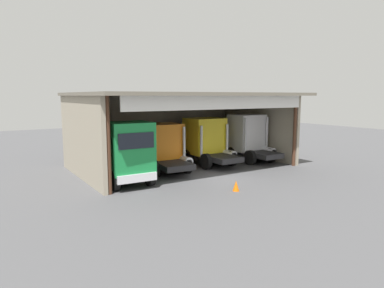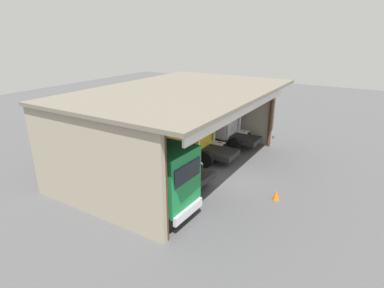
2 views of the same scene
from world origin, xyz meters
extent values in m
plane|color=#4C4C4F|center=(0.00, 0.00, 0.00)|extent=(80.00, 80.00, 0.00)
cube|color=#9E937F|center=(0.00, 8.76, 2.54)|extent=(14.36, 0.24, 5.07)
cube|color=#9E937F|center=(-7.18, 4.38, 2.54)|extent=(0.24, 8.76, 5.07)
cube|color=#9E937F|center=(7.18, 4.38, 2.54)|extent=(0.24, 8.76, 5.07)
cube|color=#6E6759|center=(0.00, 3.79, 5.17)|extent=(14.96, 9.94, 0.20)
cylinder|color=#4C2D1E|center=(-6.93, 0.15, 2.54)|extent=(0.24, 0.24, 5.07)
cylinder|color=#4C2D1E|center=(6.93, 0.15, 2.54)|extent=(0.24, 0.24, 5.07)
cube|color=white|center=(0.00, -0.47, 4.72)|extent=(12.92, 0.12, 0.90)
cube|color=#197F3D|center=(-5.43, 1.04, 2.22)|extent=(2.41, 2.20, 2.82)
cube|color=black|center=(-5.46, -0.04, 2.72)|extent=(2.00, 0.12, 0.85)
cube|color=silver|center=(-5.46, -0.07, 0.71)|extent=(2.23, 0.22, 0.44)
cube|color=#232326|center=(-5.38, 2.73, 0.74)|extent=(1.85, 3.11, 0.36)
cylinder|color=silver|center=(-4.34, 2.23, 1.93)|extent=(0.18, 0.18, 2.74)
cylinder|color=silver|center=(-6.45, 2.29, 1.93)|extent=(0.18, 0.18, 2.74)
cylinder|color=silver|center=(-6.45, 2.46, 0.86)|extent=(0.59, 1.22, 0.56)
cylinder|color=black|center=(-4.42, 0.59, 0.56)|extent=(0.33, 1.13, 1.12)
cylinder|color=black|center=(-6.47, 0.65, 0.56)|extent=(0.33, 1.13, 1.12)
cylinder|color=black|center=(-4.36, 2.70, 0.56)|extent=(0.33, 1.13, 1.12)
cylinder|color=black|center=(-6.41, 2.76, 0.56)|extent=(0.33, 1.13, 1.12)
cube|color=orange|center=(-1.96, 3.97, 1.99)|extent=(2.75, 2.39, 2.43)
cube|color=black|center=(-1.88, 5.09, 2.41)|extent=(2.20, 0.23, 0.73)
cube|color=silver|center=(-1.88, 5.12, 0.67)|extent=(2.47, 0.35, 0.44)
cube|color=#232326|center=(-2.09, 2.26, 0.70)|extent=(2.18, 3.25, 0.36)
cylinder|color=silver|center=(-3.22, 2.81, 1.78)|extent=(0.18, 0.18, 2.52)
cylinder|color=silver|center=(-0.89, 2.64, 1.78)|extent=(0.18, 0.18, 2.52)
cylinder|color=silver|center=(-0.91, 2.47, 0.82)|extent=(0.65, 1.24, 0.56)
cylinder|color=black|center=(-3.07, 4.50, 0.52)|extent=(0.38, 1.06, 1.04)
cylinder|color=black|center=(-0.79, 4.32, 0.52)|extent=(0.38, 1.06, 1.04)
cylinder|color=black|center=(-3.24, 2.35, 0.52)|extent=(0.38, 1.06, 1.04)
cylinder|color=black|center=(-0.95, 2.18, 0.52)|extent=(0.38, 1.06, 1.04)
cube|color=yellow|center=(1.89, 4.29, 2.12)|extent=(2.55, 2.23, 2.62)
cube|color=black|center=(1.88, 5.42, 2.58)|extent=(2.16, 0.07, 0.79)
cube|color=silver|center=(1.88, 5.45, 0.71)|extent=(2.41, 0.17, 0.44)
cube|color=#232326|center=(1.90, 2.49, 0.74)|extent=(1.92, 3.27, 0.36)
cylinder|color=silver|center=(0.75, 3.02, 1.78)|extent=(0.18, 0.18, 2.45)
cylinder|color=silver|center=(3.04, 3.04, 1.78)|extent=(0.18, 0.18, 2.45)
cylinder|color=silver|center=(3.04, 2.80, 0.86)|extent=(0.57, 1.20, 0.56)
cylinder|color=black|center=(0.76, 4.73, 0.56)|extent=(0.31, 1.11, 1.11)
cylinder|color=black|center=(3.00, 4.74, 0.56)|extent=(0.31, 1.11, 1.11)
cylinder|color=black|center=(0.78, 2.49, 0.56)|extent=(0.31, 1.11, 1.11)
cylinder|color=black|center=(3.02, 2.50, 0.56)|extent=(0.31, 1.11, 1.11)
cube|color=white|center=(5.48, 3.71, 2.21)|extent=(2.42, 2.02, 2.82)
cube|color=black|center=(5.49, 4.73, 2.70)|extent=(2.04, 0.07, 0.85)
cube|color=silver|center=(5.49, 4.76, 0.70)|extent=(2.29, 0.18, 0.44)
cube|color=#232326|center=(5.47, 2.04, 0.73)|extent=(1.83, 3.06, 0.36)
cylinder|color=silver|center=(4.39, 2.56, 2.00)|extent=(0.18, 0.18, 2.90)
cylinder|color=silver|center=(6.56, 2.55, 2.00)|extent=(0.18, 0.18, 2.90)
cylinder|color=silver|center=(6.55, 2.33, 0.85)|extent=(0.57, 1.20, 0.56)
cylinder|color=black|center=(4.43, 4.12, 0.55)|extent=(0.31, 1.10, 1.10)
cylinder|color=black|center=(6.54, 4.10, 0.55)|extent=(0.31, 1.10, 1.10)
cylinder|color=black|center=(4.42, 2.04, 0.55)|extent=(0.31, 1.10, 1.10)
cylinder|color=black|center=(6.52, 2.03, 0.55)|extent=(0.31, 1.10, 1.10)
cylinder|color=#B21E19|center=(-0.18, 7.87, 0.43)|extent=(0.58, 0.58, 0.86)
cube|color=#1E59A5|center=(4.05, 7.47, 0.50)|extent=(0.90, 0.60, 1.00)
cone|color=orange|center=(-1.01, -2.89, 0.28)|extent=(0.36, 0.36, 0.56)
camera|label=1|loc=(-12.80, -16.96, 5.07)|focal=32.67mm
camera|label=2|loc=(-16.09, -6.75, 8.63)|focal=29.06mm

